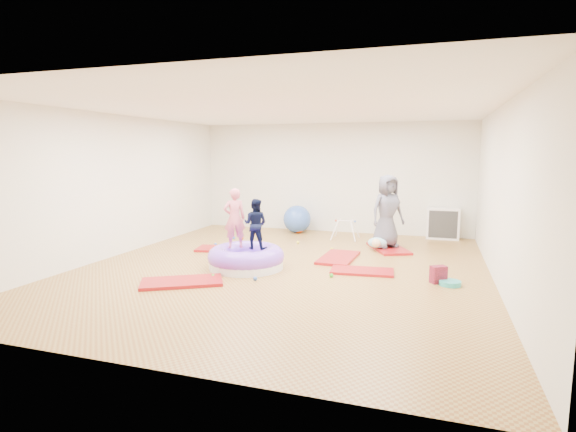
% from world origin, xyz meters
% --- Properties ---
extents(room, '(7.01, 8.01, 2.81)m').
position_xyz_m(room, '(0.00, 0.00, 1.40)').
color(room, '#9E8142').
rests_on(room, ground).
extents(gym_mat_front_left, '(1.40, 1.17, 0.05)m').
position_xyz_m(gym_mat_front_left, '(-1.20, -1.42, 0.03)').
color(gym_mat_front_left, '#AB0D04').
rests_on(gym_mat_front_left, ground).
extents(gym_mat_mid_left, '(1.24, 0.79, 0.05)m').
position_xyz_m(gym_mat_mid_left, '(-1.66, 1.03, 0.02)').
color(gym_mat_mid_left, '#AB0D04').
rests_on(gym_mat_mid_left, ground).
extents(gym_mat_center_back, '(0.67, 1.26, 0.05)m').
position_xyz_m(gym_mat_center_back, '(0.81, 0.98, 0.03)').
color(gym_mat_center_back, '#AB0D04').
rests_on(gym_mat_center_back, ground).
extents(gym_mat_right, '(1.11, 0.63, 0.04)m').
position_xyz_m(gym_mat_right, '(1.40, 0.13, 0.02)').
color(gym_mat_right, '#AB0D04').
rests_on(gym_mat_right, ground).
extents(gym_mat_rear_right, '(1.07, 1.36, 0.05)m').
position_xyz_m(gym_mat_rear_right, '(1.65, 2.16, 0.03)').
color(gym_mat_rear_right, '#AB0D04').
rests_on(gym_mat_rear_right, ground).
extents(inflatable_cushion, '(1.37, 1.37, 0.43)m').
position_xyz_m(inflatable_cushion, '(-0.62, -0.21, 0.17)').
color(inflatable_cushion, white).
rests_on(inflatable_cushion, ground).
extents(child_pink, '(0.47, 0.43, 1.08)m').
position_xyz_m(child_pink, '(-0.86, -0.16, 0.93)').
color(child_pink, '#DE687C').
rests_on(child_pink, inflatable_cushion).
extents(child_navy, '(0.44, 0.34, 0.90)m').
position_xyz_m(child_navy, '(-0.47, -0.13, 0.84)').
color(child_navy, black).
rests_on(child_navy, inflatable_cushion).
extents(adult_caregiver, '(0.89, 0.86, 1.54)m').
position_xyz_m(adult_caregiver, '(1.59, 2.21, 0.82)').
color(adult_caregiver, '#4E5060').
rests_on(adult_caregiver, gym_mat_rear_right).
extents(infant, '(0.40, 0.40, 0.23)m').
position_xyz_m(infant, '(1.43, 1.97, 0.17)').
color(infant, '#8FCFE3').
rests_on(infant, gym_mat_rear_right).
extents(ball_pit_balls, '(3.07, 3.26, 0.07)m').
position_xyz_m(ball_pit_balls, '(-0.71, 0.92, 0.03)').
color(ball_pit_balls, yellow).
rests_on(ball_pit_balls, ground).
extents(exercise_ball_blue, '(0.71, 0.71, 0.71)m').
position_xyz_m(exercise_ball_blue, '(-0.81, 3.52, 0.35)').
color(exercise_ball_blue, blue).
rests_on(exercise_ball_blue, ground).
extents(exercise_ball_orange, '(0.37, 0.37, 0.37)m').
position_xyz_m(exercise_ball_orange, '(-0.76, 3.47, 0.19)').
color(exercise_ball_orange, '#D54000').
rests_on(exercise_ball_orange, ground).
extents(infant_play_gym, '(0.61, 0.58, 0.47)m').
position_xyz_m(infant_play_gym, '(0.56, 2.94, 0.31)').
color(infant_play_gym, white).
rests_on(infant_play_gym, ground).
extents(cube_shelf, '(0.75, 0.37, 0.75)m').
position_xyz_m(cube_shelf, '(2.75, 3.79, 0.37)').
color(cube_shelf, white).
rests_on(cube_shelf, ground).
extents(balance_disc, '(0.33, 0.33, 0.07)m').
position_xyz_m(balance_disc, '(2.82, -0.21, 0.04)').
color(balance_disc, teal).
rests_on(balance_disc, ground).
extents(backpack, '(0.28, 0.25, 0.28)m').
position_xyz_m(backpack, '(2.64, -0.13, 0.14)').
color(backpack, '#C21B42').
rests_on(backpack, ground).
extents(yellow_toy, '(0.22, 0.22, 0.03)m').
position_xyz_m(yellow_toy, '(-0.98, -0.48, 0.02)').
color(yellow_toy, yellow).
rests_on(yellow_toy, ground).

